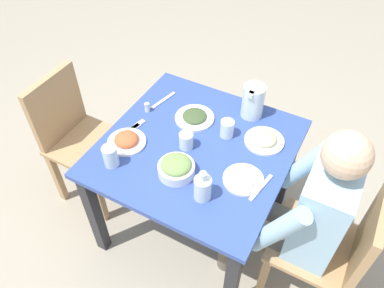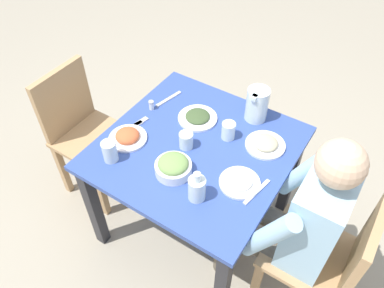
# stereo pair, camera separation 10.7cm
# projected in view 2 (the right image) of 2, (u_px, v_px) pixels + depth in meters

# --- Properties ---
(ground_plane) EXTENTS (8.00, 8.00, 0.00)m
(ground_plane) POSITION_uv_depth(u_px,v_px,m) (196.00, 222.00, 2.45)
(ground_plane) COLOR #9E937F
(dining_table) EXTENTS (0.94, 0.94, 0.71)m
(dining_table) POSITION_uv_depth(u_px,v_px,m) (196.00, 160.00, 2.02)
(dining_table) COLOR #334C99
(dining_table) RESTS_ON ground_plane
(chair_near) EXTENTS (0.40, 0.40, 0.88)m
(chair_near) POSITION_uv_depth(u_px,v_px,m) (329.00, 257.00, 1.74)
(chair_near) COLOR tan
(chair_near) RESTS_ON ground_plane
(chair_far) EXTENTS (0.40, 0.40, 0.88)m
(chair_far) POSITION_uv_depth(u_px,v_px,m) (82.00, 128.00, 2.34)
(chair_far) COLOR tan
(chair_far) RESTS_ON ground_plane
(diner_near) EXTENTS (0.48, 0.53, 1.18)m
(diner_near) POSITION_uv_depth(u_px,v_px,m) (294.00, 218.00, 1.71)
(diner_near) COLOR #9EC6E0
(diner_near) RESTS_ON ground_plane
(water_pitcher) EXTENTS (0.16, 0.12, 0.19)m
(water_pitcher) POSITION_uv_depth(u_px,v_px,m) (257.00, 104.00, 2.02)
(water_pitcher) COLOR silver
(water_pitcher) RESTS_ON dining_table
(salad_bowl) EXTENTS (0.18, 0.18, 0.09)m
(salad_bowl) POSITION_uv_depth(u_px,v_px,m) (174.00, 167.00, 1.79)
(salad_bowl) COLOR white
(salad_bowl) RESTS_ON dining_table
(plate_beans) EXTENTS (0.20, 0.20, 0.05)m
(plate_beans) POSITION_uv_depth(u_px,v_px,m) (265.00, 144.00, 1.92)
(plate_beans) COLOR white
(plate_beans) RESTS_ON dining_table
(plate_rice_curry) EXTENTS (0.20, 0.20, 0.06)m
(plate_rice_curry) POSITION_uv_depth(u_px,v_px,m) (128.00, 137.00, 1.96)
(plate_rice_curry) COLOR white
(plate_rice_curry) RESTS_ON dining_table
(plate_dolmas) EXTENTS (0.22, 0.22, 0.04)m
(plate_dolmas) POSITION_uv_depth(u_px,v_px,m) (198.00, 117.00, 2.07)
(plate_dolmas) COLOR white
(plate_dolmas) RESTS_ON dining_table
(plate_yoghurt) EXTENTS (0.19, 0.19, 0.04)m
(plate_yoghurt) POSITION_uv_depth(u_px,v_px,m) (240.00, 182.00, 1.76)
(plate_yoghurt) COLOR white
(plate_yoghurt) RESTS_ON dining_table
(water_glass_far_left) EXTENTS (0.07, 0.07, 0.11)m
(water_glass_far_left) POSITION_uv_depth(u_px,v_px,m) (110.00, 151.00, 1.83)
(water_glass_far_left) COLOR silver
(water_glass_far_left) RESTS_ON dining_table
(water_glass_far_right) EXTENTS (0.07, 0.07, 0.10)m
(water_glass_far_right) POSITION_uv_depth(u_px,v_px,m) (228.00, 131.00, 1.95)
(water_glass_far_right) COLOR silver
(water_glass_far_right) RESTS_ON dining_table
(water_glass_by_pitcher) EXTENTS (0.07, 0.07, 0.09)m
(water_glass_by_pitcher) POSITION_uv_depth(u_px,v_px,m) (186.00, 140.00, 1.90)
(water_glass_by_pitcher) COLOR silver
(water_glass_by_pitcher) RESTS_ON dining_table
(oil_carafe) EXTENTS (0.08, 0.08, 0.16)m
(oil_carafe) POSITION_uv_depth(u_px,v_px,m) (197.00, 189.00, 1.68)
(oil_carafe) COLOR silver
(oil_carafe) RESTS_ON dining_table
(salt_shaker) EXTENTS (0.03, 0.03, 0.05)m
(salt_shaker) POSITION_uv_depth(u_px,v_px,m) (151.00, 105.00, 2.12)
(salt_shaker) COLOR white
(salt_shaker) RESTS_ON dining_table
(fork_near) EXTENTS (0.17, 0.06, 0.01)m
(fork_near) POSITION_uv_depth(u_px,v_px,m) (135.00, 125.00, 2.04)
(fork_near) COLOR silver
(fork_near) RESTS_ON dining_table
(knife_near) EXTENTS (0.19, 0.05, 0.01)m
(knife_near) POSITION_uv_depth(u_px,v_px,m) (257.00, 192.00, 1.73)
(knife_near) COLOR silver
(knife_near) RESTS_ON dining_table
(fork_far) EXTENTS (0.17, 0.07, 0.01)m
(fork_far) POSITION_uv_depth(u_px,v_px,m) (129.00, 129.00, 2.02)
(fork_far) COLOR silver
(fork_far) RESTS_ON dining_table
(knife_far) EXTENTS (0.18, 0.06, 0.01)m
(knife_far) POSITION_uv_depth(u_px,v_px,m) (169.00, 99.00, 2.19)
(knife_far) COLOR silver
(knife_far) RESTS_ON dining_table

